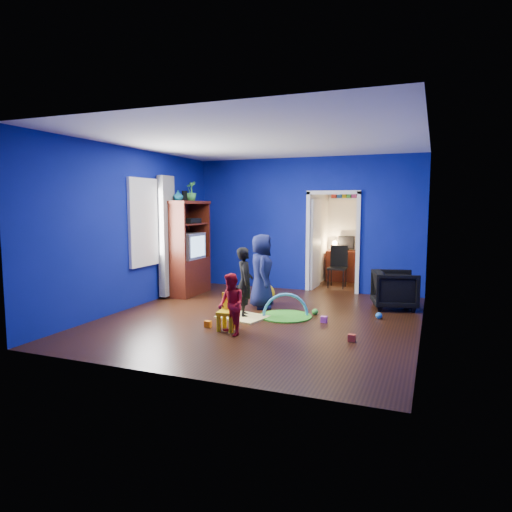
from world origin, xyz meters
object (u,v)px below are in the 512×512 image
at_px(tv_armoire, 187,248).
at_px(hopper_ball, 264,294).
at_px(child_navy, 262,271).
at_px(folding_chair, 337,268).
at_px(toddler_red, 231,304).
at_px(child_black, 245,282).
at_px(kid_chair, 228,314).
at_px(armchair, 395,290).
at_px(study_desk, 345,266).
at_px(vase, 178,196).
at_px(crt_tv, 188,246).
at_px(play_mat, 285,316).

relative_size(tv_armoire, hopper_ball, 4.69).
distance_m(child_navy, folding_chair, 2.71).
bearing_deg(toddler_red, child_black, 143.16).
xyz_separation_m(kid_chair, folding_chair, (0.81, 4.16, 0.21)).
bearing_deg(child_navy, armchair, -91.65).
distance_m(armchair, hopper_ball, 2.40).
distance_m(study_desk, folding_chair, 0.96).
xyz_separation_m(child_navy, tv_armoire, (-1.94, 0.65, 0.30)).
bearing_deg(vase, child_navy, -10.37).
bearing_deg(toddler_red, armchair, 92.76).
xyz_separation_m(child_navy, toddler_red, (0.21, -1.80, -0.23)).
bearing_deg(study_desk, folding_chair, -90.00).
bearing_deg(kid_chair, toddler_red, -59.09).
bearing_deg(vase, tv_armoire, 90.00).
xyz_separation_m(toddler_red, crt_tv, (-2.10, 2.45, 0.57)).
xyz_separation_m(tv_armoire, crt_tv, (0.04, 0.00, 0.04)).
bearing_deg(child_navy, kid_chair, 160.07).
bearing_deg(study_desk, child_navy, -103.87).
height_order(toddler_red, play_mat, toddler_red).
distance_m(toddler_red, play_mat, 1.44).
relative_size(crt_tv, study_desk, 0.80).
distance_m(child_black, study_desk, 4.34).
bearing_deg(hopper_ball, toddler_red, -82.81).
relative_size(study_desk, folding_chair, 0.96).
distance_m(hopper_ball, folding_chair, 2.50).
height_order(hopper_ball, folding_chair, folding_chair).
bearing_deg(folding_chair, child_black, -105.33).
xyz_separation_m(child_black, play_mat, (0.65, 0.22, -0.58)).
xyz_separation_m(vase, play_mat, (2.55, -0.85, -2.05)).
distance_m(tv_armoire, crt_tv, 0.06).
bearing_deg(tv_armoire, child_black, -35.80).
height_order(armchair, tv_armoire, tv_armoire).
height_order(child_black, hopper_ball, child_black).
bearing_deg(folding_chair, tv_armoire, -145.77).
bearing_deg(study_desk, kid_chair, -99.00).
bearing_deg(crt_tv, kid_chair, -49.07).
bearing_deg(folding_chair, child_navy, -108.75).
height_order(play_mat, study_desk, study_desk).
bearing_deg(child_black, vase, 35.29).
relative_size(child_black, vase, 5.69).
bearing_deg(folding_chair, play_mat, -94.72).
height_order(crt_tv, folding_chair, crt_tv).
distance_m(toddler_red, study_desk, 5.36).
relative_size(child_black, hopper_ball, 2.82).
xyz_separation_m(toddler_red, study_desk, (0.66, 5.32, -0.07)).
bearing_deg(armchair, folding_chair, 23.92).
bearing_deg(toddler_red, tv_armoire, 171.84).
bearing_deg(toddler_red, vase, 175.57).
bearing_deg(child_black, play_mat, -96.15).
xyz_separation_m(vase, folding_chair, (2.81, 2.21, -1.60)).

